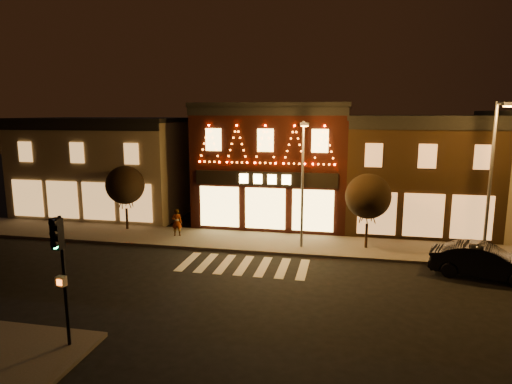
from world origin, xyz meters
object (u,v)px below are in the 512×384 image
(traffic_signal_near, at_px, (60,257))
(streetlamp_mid, at_px, (303,175))
(pedestrian, at_px, (177,222))
(dark_sedan, at_px, (485,262))

(traffic_signal_near, height_order, streetlamp_mid, streetlamp_mid)
(traffic_signal_near, bearing_deg, pedestrian, 102.10)
(traffic_signal_near, height_order, pedestrian, traffic_signal_near)
(traffic_signal_near, relative_size, dark_sedan, 0.90)
(traffic_signal_near, distance_m, streetlamp_mid, 13.87)
(dark_sedan, bearing_deg, streetlamp_mid, 89.79)
(pedestrian, bearing_deg, dark_sedan, 153.72)
(dark_sedan, height_order, pedestrian, pedestrian)
(streetlamp_mid, height_order, dark_sedan, streetlamp_mid)
(pedestrian, bearing_deg, traffic_signal_near, 81.66)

